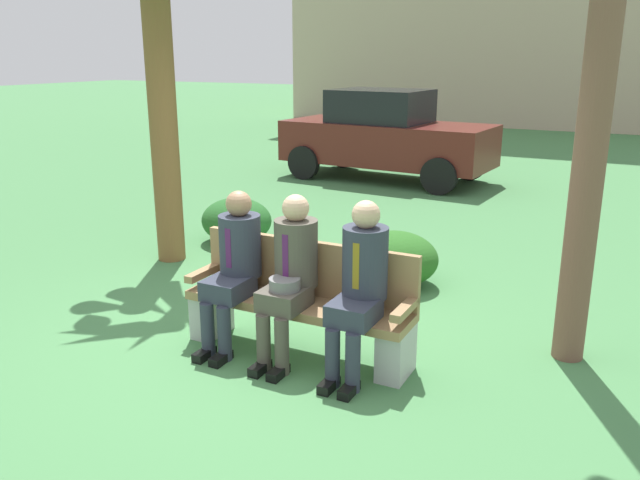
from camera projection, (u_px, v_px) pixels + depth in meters
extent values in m
plane|color=#447D47|center=(268.00, 340.00, 5.51)|extent=(80.00, 80.00, 0.00)
cube|color=#99754C|center=(297.00, 305.00, 5.15)|extent=(1.88, 0.44, 0.07)
cube|color=#99754C|center=(308.00, 267.00, 5.24)|extent=(1.88, 0.06, 0.45)
cube|color=#99754C|center=(204.00, 272.00, 5.50)|extent=(0.08, 0.44, 0.06)
cube|color=#99754C|center=(405.00, 309.00, 4.72)|extent=(0.08, 0.44, 0.06)
cube|color=#B7B7B7|center=(212.00, 313.00, 5.57)|extent=(0.20, 0.37, 0.38)
cube|color=#B7B7B7|center=(396.00, 352.00, 4.85)|extent=(0.20, 0.37, 0.38)
cube|color=#2D3342|center=(228.00, 288.00, 5.20)|extent=(0.32, 0.38, 0.16)
cylinder|color=#2D3342|center=(208.00, 329.00, 5.16)|extent=(0.11, 0.11, 0.45)
cylinder|color=#2D3342|center=(224.00, 333.00, 5.09)|extent=(0.11, 0.11, 0.45)
cube|color=black|center=(204.00, 354.00, 5.16)|extent=(0.09, 0.22, 0.07)
cube|color=black|center=(221.00, 358.00, 5.09)|extent=(0.09, 0.22, 0.07)
cylinder|color=#2D3342|center=(240.00, 245.00, 5.28)|extent=(0.34, 0.34, 0.51)
cube|color=#4C1951|center=(228.00, 248.00, 5.13)|extent=(0.05, 0.01, 0.32)
sphere|color=#9E7556|center=(239.00, 204.00, 5.18)|extent=(0.21, 0.21, 0.21)
cube|color=#4C473D|center=(285.00, 298.00, 4.98)|extent=(0.32, 0.38, 0.16)
cylinder|color=#4C473D|center=(264.00, 342.00, 4.93)|extent=(0.11, 0.11, 0.45)
cylinder|color=#4C473D|center=(282.00, 346.00, 4.86)|extent=(0.11, 0.11, 0.45)
cube|color=black|center=(260.00, 368.00, 4.93)|extent=(0.09, 0.22, 0.07)
cube|color=black|center=(278.00, 373.00, 4.87)|extent=(0.09, 0.22, 0.07)
cylinder|color=#4C473D|center=(296.00, 253.00, 5.05)|extent=(0.34, 0.34, 0.53)
cube|color=#4C1951|center=(286.00, 256.00, 4.91)|extent=(0.05, 0.01, 0.34)
sphere|color=tan|center=(296.00, 208.00, 4.95)|extent=(0.21, 0.21, 0.21)
cylinder|color=slate|center=(285.00, 284.00, 4.92)|extent=(0.24, 0.24, 0.09)
cube|color=#2D3342|center=(354.00, 311.00, 4.72)|extent=(0.32, 0.38, 0.16)
cylinder|color=#2D3342|center=(332.00, 358.00, 4.68)|extent=(0.11, 0.11, 0.45)
cylinder|color=#2D3342|center=(353.00, 362.00, 4.61)|extent=(0.11, 0.11, 0.45)
cube|color=black|center=(329.00, 385.00, 4.68)|extent=(0.09, 0.22, 0.07)
cube|color=black|center=(349.00, 390.00, 4.61)|extent=(0.09, 0.22, 0.07)
cylinder|color=#2D3342|center=(365.00, 262.00, 4.80)|extent=(0.34, 0.34, 0.54)
cube|color=olive|center=(356.00, 266.00, 4.65)|extent=(0.05, 0.01, 0.34)
sphere|color=tan|center=(366.00, 215.00, 4.70)|extent=(0.21, 0.21, 0.21)
cylinder|color=brown|center=(163.00, 120.00, 7.22)|extent=(0.31, 0.31, 3.23)
cylinder|color=brown|center=(601.00, 63.00, 4.57)|extent=(0.24, 0.24, 4.54)
ellipsoid|color=#28601F|center=(395.00, 258.00, 6.76)|extent=(0.90, 0.82, 0.56)
ellipsoid|color=#255E26|center=(237.00, 221.00, 8.26)|extent=(0.91, 0.83, 0.57)
cube|color=#591E19|center=(387.00, 143.00, 12.23)|extent=(4.01, 1.86, 0.76)
cube|color=black|center=(381.00, 106.00, 12.12)|extent=(1.80, 1.49, 0.60)
cylinder|color=black|center=(469.00, 163.00, 12.30)|extent=(0.65, 0.19, 0.64)
cylinder|color=black|center=(439.00, 176.00, 11.02)|extent=(0.65, 0.19, 0.64)
cylinder|color=black|center=(344.00, 152.00, 13.66)|extent=(0.65, 0.19, 0.64)
cylinder|color=black|center=(304.00, 163.00, 12.38)|extent=(0.65, 0.19, 0.64)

